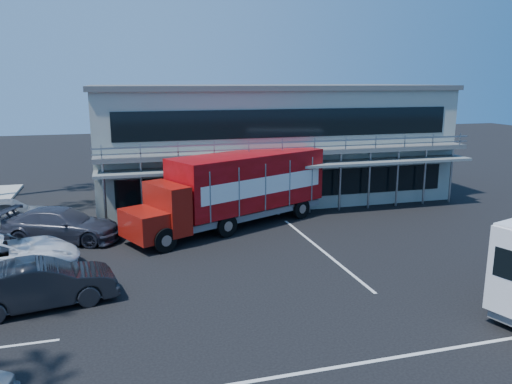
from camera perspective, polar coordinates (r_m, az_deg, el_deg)
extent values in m
plane|color=black|center=(19.85, 5.55, -9.87)|extent=(120.00, 120.00, 0.00)
cube|color=#989F92|center=(33.76, 1.20, 5.67)|extent=(22.00, 10.00, 7.00)
cube|color=#515454|center=(33.51, 1.22, 11.88)|extent=(22.40, 10.40, 0.30)
cube|color=#515454|center=(28.48, 4.49, 4.55)|extent=(22.00, 1.20, 0.25)
cube|color=gray|center=(27.90, 4.90, 5.41)|extent=(22.00, 0.08, 0.90)
cube|color=slate|center=(28.31, 4.68, 3.07)|extent=(22.00, 1.80, 0.15)
cube|color=black|center=(29.36, 4.03, 0.84)|extent=(20.00, 0.06, 1.60)
cube|color=black|center=(28.84, 4.14, 7.86)|extent=(20.00, 0.06, 1.60)
cube|color=maroon|center=(23.57, -12.58, -3.66)|extent=(2.42, 2.87, 1.31)
cube|color=maroon|center=(23.97, -10.12, -1.79)|extent=(2.14, 2.93, 2.29)
cube|color=black|center=(23.82, -10.19, -0.27)|extent=(1.02, 2.12, 0.76)
cube|color=#AF0A12|center=(26.63, -0.88, 1.41)|extent=(9.06, 6.14, 2.83)
cube|color=slate|center=(27.01, -0.87, -2.11)|extent=(8.88, 5.77, 0.33)
cube|color=white|center=(25.64, 1.08, 0.72)|extent=(7.29, 3.41, 0.93)
cube|color=white|center=(27.70, -2.70, 1.60)|extent=(7.29, 3.41, 0.93)
cylinder|color=black|center=(22.86, -10.36, -5.44)|extent=(1.15, 0.73, 1.13)
cylinder|color=black|center=(24.88, -13.17, -4.08)|extent=(1.15, 0.73, 1.13)
cylinder|color=black|center=(24.71, -3.36, -3.88)|extent=(1.15, 0.73, 1.13)
cylinder|color=black|center=(26.58, -6.51, -2.75)|extent=(1.15, 0.73, 1.13)
cylinder|color=black|center=(28.06, 5.16, -1.90)|extent=(1.15, 0.73, 1.13)
cylinder|color=black|center=(29.73, 1.85, -1.03)|extent=(1.15, 0.73, 1.13)
cylinder|color=black|center=(18.50, 26.43, -11.36)|extent=(0.97, 0.55, 0.93)
imported|color=black|center=(18.71, -23.32, -9.64)|extent=(5.16, 2.61, 1.62)
imported|color=#2D303C|center=(25.70, -21.30, -3.53)|extent=(6.00, 4.05, 1.61)
imported|color=gray|center=(29.23, -26.60, -2.15)|extent=(4.80, 2.15, 1.60)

